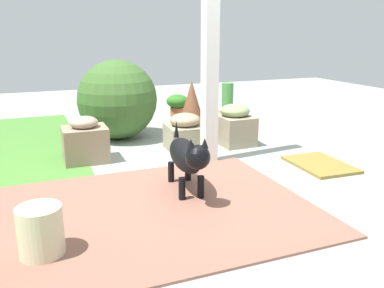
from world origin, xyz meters
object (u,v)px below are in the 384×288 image
(stone_planter_nearest, at_px, (234,126))
(round_shrub, at_px, (117,100))
(porch_pillar, at_px, (210,30))
(doormat, at_px, (320,164))
(dog, at_px, (187,156))
(ceramic_urn, at_px, (41,232))
(stone_planter_far, at_px, (85,141))
(terracotta_pot_tall, at_px, (227,111))
(terracotta_pot_broad, at_px, (178,107))
(terracotta_pot_spiky, at_px, (192,109))
(stone_planter_near, at_px, (185,133))

(stone_planter_nearest, bearing_deg, round_shrub, 56.83)
(porch_pillar, relative_size, round_shrub, 2.68)
(round_shrub, height_order, doormat, round_shrub)
(round_shrub, bearing_deg, dog, -176.15)
(doormat, bearing_deg, stone_planter_nearest, 21.86)
(ceramic_urn, bearing_deg, stone_planter_far, -15.73)
(porch_pillar, distance_m, stone_planter_far, 1.64)
(stone_planter_far, relative_size, round_shrub, 0.49)
(round_shrub, height_order, terracotta_pot_tall, round_shrub)
(dog, bearing_deg, terracotta_pot_broad, -18.18)
(porch_pillar, height_order, terracotta_pot_spiky, porch_pillar)
(stone_planter_far, height_order, terracotta_pot_spiky, terracotta_pot_spiky)
(terracotta_pot_tall, bearing_deg, stone_planter_nearest, 158.88)
(terracotta_pot_spiky, relative_size, dog, 0.86)
(terracotta_pot_tall, bearing_deg, stone_planter_far, 112.69)
(round_shrub, bearing_deg, ceramic_urn, 158.60)
(stone_planter_nearest, relative_size, ceramic_urn, 1.50)
(stone_planter_nearest, bearing_deg, stone_planter_far, 90.63)
(terracotta_pot_broad, height_order, terracotta_pot_tall, terracotta_pot_tall)
(round_shrub, bearing_deg, porch_pillar, -152.58)
(dog, bearing_deg, terracotta_pot_spiky, -22.96)
(dog, xyz_separation_m, doormat, (0.17, -1.46, -0.30))
(stone_planter_near, relative_size, round_shrub, 0.48)
(porch_pillar, xyz_separation_m, stone_planter_nearest, (0.48, -0.53, -1.06))
(stone_planter_nearest, xyz_separation_m, round_shrub, (0.77, 1.18, 0.26))
(porch_pillar, bearing_deg, terracotta_pot_tall, -33.28)
(terracotta_pot_tall, height_order, ceramic_urn, terracotta_pot_tall)
(terracotta_pot_broad, relative_size, terracotta_pot_tall, 0.72)
(stone_planter_nearest, height_order, terracotta_pot_broad, stone_planter_nearest)
(terracotta_pot_tall, height_order, dog, terracotta_pot_tall)
(stone_planter_far, bearing_deg, stone_planter_near, -88.91)
(porch_pillar, height_order, terracotta_pot_broad, porch_pillar)
(stone_planter_far, bearing_deg, stone_planter_nearest, -89.37)
(porch_pillar, height_order, terracotta_pot_tall, porch_pillar)
(ceramic_urn, xyz_separation_m, doormat, (0.75, -2.60, -0.14))
(terracotta_pot_broad, bearing_deg, stone_planter_near, 164.09)
(terracotta_pot_broad, bearing_deg, doormat, -162.32)
(terracotta_pot_broad, distance_m, terracotta_pot_tall, 0.68)
(stone_planter_near, relative_size, ceramic_urn, 1.44)
(round_shrub, xyz_separation_m, terracotta_pot_tall, (0.05, -1.50, -0.26))
(stone_planter_near, bearing_deg, stone_planter_nearest, -90.18)
(stone_planter_nearest, height_order, round_shrub, round_shrub)
(porch_pillar, distance_m, doormat, 1.67)
(ceramic_urn, bearing_deg, porch_pillar, -51.77)
(terracotta_pot_broad, height_order, ceramic_urn, terracotta_pot_broad)
(terracotta_pot_tall, bearing_deg, round_shrub, 91.75)
(porch_pillar, height_order, stone_planter_nearest, porch_pillar)
(terracotta_pot_spiky, xyz_separation_m, terracotta_pot_tall, (0.22, -0.61, -0.11))
(stone_planter_nearest, relative_size, doormat, 0.70)
(stone_planter_far, xyz_separation_m, terracotta_pot_spiky, (0.61, -1.40, 0.12))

